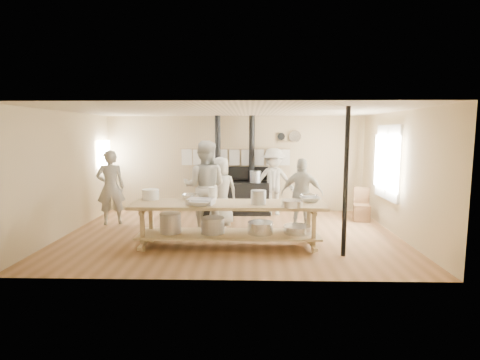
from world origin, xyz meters
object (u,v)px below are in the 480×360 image
at_px(cook_left, 205,187).
at_px(cook_right, 302,194).
at_px(stove, 235,194).
at_px(cook_by_window, 274,182).
at_px(chair, 362,211).
at_px(prep_table, 228,220).
at_px(cook_far_left, 111,187).
at_px(roasting_pan, 201,201).
at_px(cook_center, 221,191).

relative_size(cook_left, cook_right, 1.25).
xyz_separation_m(stove, cook_by_window, (1.03, -0.17, 0.36)).
relative_size(stove, cook_by_window, 1.48).
distance_m(cook_left, chair, 3.96).
bearing_deg(cook_right, prep_table, 53.51).
relative_size(stove, cook_right, 1.63).
xyz_separation_m(cook_far_left, cook_by_window, (3.89, 1.11, 0.00)).
relative_size(cook_by_window, chair, 2.17).
bearing_deg(roasting_pan, stove, 81.09).
relative_size(prep_table, cook_left, 1.81).
bearing_deg(chair, cook_center, -161.33).
bearing_deg(chair, stove, 175.78).
bearing_deg(cook_left, cook_far_left, -10.84).
relative_size(cook_far_left, cook_right, 1.10).
bearing_deg(prep_table, cook_right, 41.81).
bearing_deg(cook_far_left, cook_center, 158.83).
relative_size(cook_left, cook_center, 1.24).
relative_size(cook_left, cook_by_window, 1.13).
distance_m(stove, cook_left, 2.03).
distance_m(cook_left, cook_center, 0.66).
xyz_separation_m(stove, roasting_pan, (-0.49, -3.15, 0.38)).
bearing_deg(stove, cook_left, -106.77).
distance_m(prep_table, chair, 3.87).
bearing_deg(cook_by_window, roasting_pan, -120.70).
height_order(stove, chair, stove).
distance_m(cook_left, cook_right, 2.17).
xyz_separation_m(prep_table, cook_center, (-0.27, 1.69, 0.28)).
height_order(stove, cook_center, stove).
relative_size(stove, cook_center, 1.62).
xyz_separation_m(cook_center, chair, (3.43, 0.53, -0.56)).
bearing_deg(prep_table, chair, 35.09).
relative_size(cook_right, chair, 1.97).
height_order(prep_table, cook_by_window, cook_by_window).
height_order(cook_left, cook_right, cook_left).
relative_size(cook_far_left, cook_by_window, 1.00).
distance_m(cook_far_left, cook_right, 4.45).
bearing_deg(cook_by_window, cook_far_left, -167.73).
xyz_separation_m(cook_left, cook_right, (2.15, 0.28, -0.20)).
bearing_deg(chair, cook_far_left, -165.50).
bearing_deg(cook_by_window, cook_center, -142.08).
bearing_deg(prep_table, cook_left, 116.64).
relative_size(prep_table, cook_far_left, 2.05).
height_order(cook_right, cook_by_window, cook_by_window).
bearing_deg(chair, roasting_pan, -137.23).
bearing_deg(cook_far_left, cook_right, 155.65).
bearing_deg(roasting_pan, cook_by_window, 62.94).
bearing_deg(cook_right, cook_by_window, -57.52).
distance_m(stove, prep_table, 3.02).
bearing_deg(cook_left, chair, -159.63).
distance_m(cook_right, cook_by_window, 1.54).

